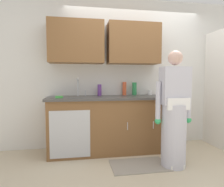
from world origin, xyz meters
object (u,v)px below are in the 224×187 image
at_px(bottle_cleaner_spray, 134,89).
at_px(cup_by_sink, 150,92).
at_px(bottle_water_short, 100,90).
at_px(knife_on_counter, 52,96).
at_px(sink, 80,98).
at_px(person_at_sink, 174,118).
at_px(bottle_soap, 124,89).
at_px(sponge, 59,97).

distance_m(bottle_cleaner_spray, cup_by_sink, 0.31).
bearing_deg(bottle_water_short, knife_on_counter, -176.98).
relative_size(sink, person_at_sink, 0.31).
height_order(person_at_sink, cup_by_sink, person_at_sink).
bearing_deg(person_at_sink, bottle_soap, 116.82).
xyz_separation_m(bottle_soap, knife_on_counter, (-1.27, -0.09, -0.12)).
relative_size(person_at_sink, bottle_cleaner_spray, 7.02).
xyz_separation_m(cup_by_sink, sponge, (-1.61, -0.34, -0.03)).
bearing_deg(cup_by_sink, knife_on_counter, -177.63).
distance_m(bottle_soap, knife_on_counter, 1.28).
bearing_deg(sponge, person_at_sink, -20.52).
xyz_separation_m(bottle_water_short, cup_by_sink, (0.95, 0.03, -0.05)).
relative_size(bottle_soap, sponge, 2.19).
height_order(person_at_sink, bottle_cleaner_spray, person_at_sink).
relative_size(sink, bottle_soap, 2.08).
bearing_deg(sponge, bottle_water_short, 25.13).
xyz_separation_m(person_at_sink, sponge, (-1.61, 0.60, 0.26)).
distance_m(knife_on_counter, sponge, 0.30).
height_order(sink, bottle_water_short, sink).
bearing_deg(cup_by_sink, bottle_cleaner_spray, -177.98).
relative_size(bottle_cleaner_spray, bottle_water_short, 1.16).
bearing_deg(bottle_water_short, cup_by_sink, 1.82).
bearing_deg(bottle_cleaner_spray, sponge, -165.80).
distance_m(person_at_sink, cup_by_sink, 0.99).
xyz_separation_m(bottle_cleaner_spray, sponge, (-1.30, -0.33, -0.10)).
xyz_separation_m(bottle_cleaner_spray, cup_by_sink, (0.31, 0.01, -0.07)).
bearing_deg(bottle_cleaner_spray, bottle_soap, 171.12).
relative_size(sink, bottle_cleaner_spray, 2.17).
distance_m(bottle_water_short, cup_by_sink, 0.95).
distance_m(person_at_sink, bottle_water_short, 1.36).
xyz_separation_m(sink, person_at_sink, (1.29, -0.74, -0.23)).
xyz_separation_m(bottle_soap, cup_by_sink, (0.48, -0.02, -0.07)).
distance_m(bottle_soap, bottle_water_short, 0.47).
bearing_deg(sink, bottle_soap, 15.49).
height_order(person_at_sink, sponge, person_at_sink).
height_order(bottle_water_short, sponge, bottle_water_short).
xyz_separation_m(person_at_sink, bottle_water_short, (-0.95, 0.91, 0.35)).
bearing_deg(bottle_cleaner_spray, knife_on_counter, -177.55).
bearing_deg(person_at_sink, cup_by_sink, 90.08).
bearing_deg(cup_by_sink, bottle_water_short, -178.18).
distance_m(sink, bottle_soap, 0.84).
height_order(cup_by_sink, sponge, cup_by_sink).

